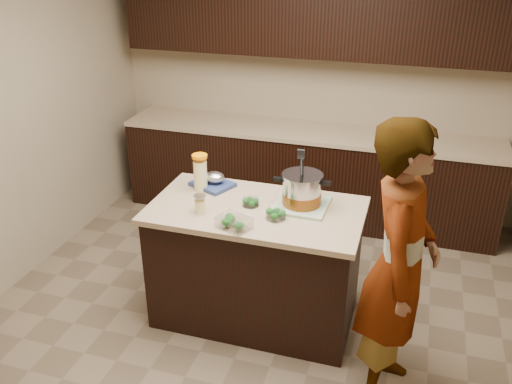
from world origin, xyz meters
TOP-DOWN VIEW (x-y plane):
  - ground_plane at (0.00, 0.00)m, footprint 4.00×4.00m
  - room_shell at (0.00, 0.00)m, footprint 4.04×4.04m
  - back_cabinets at (0.00, 1.74)m, footprint 3.60×0.63m
  - island at (0.00, 0.00)m, footprint 1.46×0.81m
  - dish_towel at (0.29, 0.12)m, footprint 0.37×0.37m
  - stock_pot at (0.29, 0.12)m, footprint 0.39×0.31m
  - lemonade_pitcher at (-0.47, 0.16)m, footprint 0.12×0.12m
  - mason_jar at (-0.34, -0.17)m, footprint 0.10×0.10m
  - broccoli_tub_left at (-0.05, 0.02)m, footprint 0.14×0.14m
  - broccoli_tub_right at (0.17, -0.11)m, footprint 0.16×0.16m
  - broccoli_tub_rect at (-0.05, -0.30)m, footprint 0.25×0.21m
  - blue_tray at (-0.40, 0.24)m, footprint 0.35×0.32m
  - person at (0.98, -0.44)m, footprint 0.46×0.67m

SIDE VIEW (x-z plane):
  - ground_plane at x=0.00m, z-range 0.00..0.00m
  - island at x=0.00m, z-range 0.00..0.90m
  - person at x=0.98m, z-range 0.00..1.77m
  - dish_towel at x=0.29m, z-range 0.90..0.92m
  - broccoli_tub_left at x=-0.05m, z-range 0.90..0.95m
  - broccoli_tub_right at x=0.17m, z-range 0.90..0.96m
  - broccoli_tub_rect at x=-0.05m, z-range 0.90..0.97m
  - blue_tray at x=-0.40m, z-range 0.88..0.99m
  - back_cabinets at x=0.00m, z-range -0.22..2.10m
  - mason_jar at x=-0.34m, z-range 0.89..1.03m
  - stock_pot at x=0.29m, z-range 0.81..1.21m
  - lemonade_pitcher at x=-0.47m, z-range 0.89..1.16m
  - room_shell at x=0.00m, z-range 0.35..3.07m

